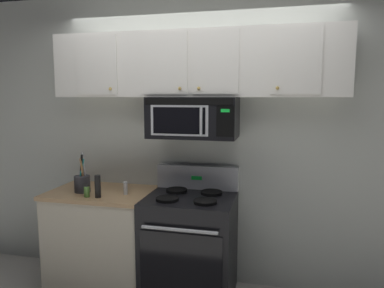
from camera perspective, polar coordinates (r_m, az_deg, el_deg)
back_wall at (r=3.34m, az=1.20°, el=0.67°), size 5.20×0.10×2.70m
stove_range at (r=3.23m, az=-0.28°, el=-15.85°), size 0.76×0.69×1.12m
over_range_microwave at (r=3.08m, az=0.21°, el=4.27°), size 0.76×0.43×0.35m
upper_cabinets at (r=3.12m, az=0.36°, el=12.59°), size 2.50×0.36×0.55m
counter_segment at (r=3.52m, az=-14.08°, el=-14.33°), size 0.93×0.65×0.90m
utensil_crock_charcoal at (r=3.37m, az=-17.18°, el=-5.90°), size 0.14×0.14×0.37m
salt_shaker at (r=3.20m, az=-10.60°, el=-6.97°), size 0.04×0.04×0.11m
pepper_mill at (r=3.15m, az=-14.86°, el=-6.58°), size 0.05×0.05×0.19m
spice_jar at (r=3.20m, az=-16.51°, el=-7.20°), size 0.05×0.05×0.11m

